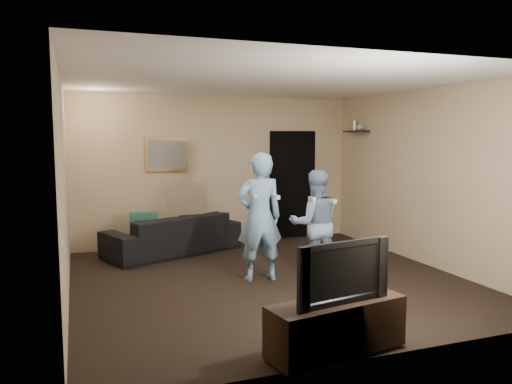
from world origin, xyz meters
name	(u,v)px	position (x,y,z in m)	size (l,w,h in m)	color
ground	(269,280)	(0.00, 0.00, 0.00)	(5.00, 5.00, 0.00)	black
ceiling	(269,82)	(0.00, 0.00, 2.60)	(5.00, 5.00, 0.04)	silver
wall_back	(217,170)	(0.00, 2.50, 1.30)	(5.00, 0.04, 2.60)	tan
wall_front	(378,209)	(0.00, -2.50, 1.30)	(5.00, 0.04, 2.60)	tan
wall_left	(64,190)	(-2.50, 0.00, 1.30)	(0.04, 5.00, 2.60)	tan
wall_right	(426,177)	(2.50, 0.00, 1.30)	(0.04, 5.00, 2.60)	tan
sofa	(173,234)	(-0.91, 1.94, 0.32)	(2.20, 0.86, 0.64)	black
throw_pillow	(144,226)	(-1.37, 1.94, 0.48)	(0.44, 0.14, 0.44)	#184840
painting_frame	(166,154)	(-0.90, 2.48, 1.60)	(0.72, 0.05, 0.57)	olive
painting_canvas	(167,154)	(-0.90, 2.45, 1.60)	(0.62, 0.01, 0.47)	slate
doorway	(292,185)	(1.45, 2.47, 1.00)	(0.90, 0.06, 2.00)	black
light_switch	(262,169)	(0.85, 2.48, 1.30)	(0.08, 0.02, 0.12)	silver
wall_shelf	(356,131)	(2.39, 1.80, 1.99)	(0.20, 0.60, 0.03)	black
shelf_vase	(360,126)	(2.39, 1.69, 2.08)	(0.15, 0.15, 0.15)	#A5A5AA
shelf_figurine	(355,126)	(2.39, 1.86, 2.09)	(0.06, 0.06, 0.18)	silver
tv_console	(336,326)	(-0.27, -2.32, 0.25)	(1.27, 0.41, 0.45)	black
television	(337,270)	(-0.27, -2.32, 0.75)	(0.95, 0.12, 0.55)	black
wii_player_left	(259,217)	(-0.12, 0.04, 0.85)	(0.65, 0.51, 1.70)	#7DADD8
wii_player_right	(315,224)	(0.65, -0.06, 0.73)	(0.82, 0.70, 1.46)	#829BBE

